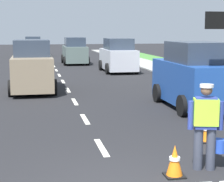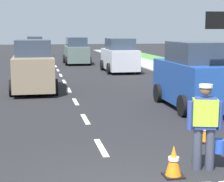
% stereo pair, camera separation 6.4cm
% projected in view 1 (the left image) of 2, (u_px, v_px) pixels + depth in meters
% --- Properties ---
extents(ground_plane, '(96.00, 96.00, 0.00)m').
position_uv_depth(ground_plane, '(56.00, 70.00, 26.92)').
color(ground_plane, black).
extents(lane_center_line, '(0.14, 46.40, 0.01)m').
position_uv_depth(lane_center_line, '(53.00, 65.00, 30.99)').
color(lane_center_line, silver).
rests_on(lane_center_line, ground).
extents(road_worker, '(0.77, 0.39, 1.67)m').
position_uv_depth(road_worker, '(207.00, 122.00, 7.63)').
color(road_worker, '#383D4C').
rests_on(road_worker, ground).
extents(traffic_cone_near, '(0.36, 0.36, 0.54)m').
position_uv_depth(traffic_cone_near, '(207.00, 131.00, 9.63)').
color(traffic_cone_near, black).
rests_on(traffic_cone_near, ground).
extents(traffic_cone_far, '(0.36, 0.36, 0.60)m').
position_uv_depth(traffic_cone_far, '(175.00, 161.00, 7.34)').
color(traffic_cone_far, black).
rests_on(traffic_cone_far, ground).
extents(car_oncoming_lead, '(1.95, 4.15, 2.25)m').
position_uv_depth(car_oncoming_lead, '(32.00, 67.00, 17.46)').
color(car_oncoming_lead, gray).
rests_on(car_oncoming_lead, ground).
extents(car_oncoming_third, '(1.93, 3.88, 2.00)m').
position_uv_depth(car_oncoming_third, '(33.00, 47.00, 40.53)').
color(car_oncoming_third, slate).
rests_on(car_oncoming_third, ground).
extents(car_outgoing_far, '(1.95, 3.82, 2.09)m').
position_uv_depth(car_outgoing_far, '(75.00, 52.00, 31.35)').
color(car_outgoing_far, slate).
rests_on(car_outgoing_far, ground).
extents(car_parked_far, '(2.04, 3.97, 2.14)m').
position_uv_depth(car_parked_far, '(118.00, 56.00, 25.49)').
color(car_parked_far, silver).
rests_on(car_parked_far, ground).
extents(car_parked_curbside, '(2.02, 4.17, 2.28)m').
position_uv_depth(car_parked_curbside, '(195.00, 77.00, 13.73)').
color(car_parked_curbside, '#1E4799').
rests_on(car_parked_curbside, ground).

